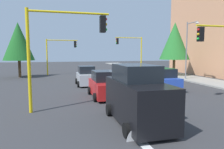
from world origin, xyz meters
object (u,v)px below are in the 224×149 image
traffic_signal_far_left (131,48)px  car_silver (86,76)px  tree_roadside_mid (175,41)px  street_lamp_curbside (189,44)px  traffic_signal_near_right (62,40)px  delivery_van_black (137,96)px  car_red (104,85)px  tree_opposite_side (18,41)px  car_green (137,73)px  car_blue (163,80)px  traffic_signal_far_right (60,50)px

traffic_signal_far_left → car_silver: bearing=-38.9°
tree_roadside_mid → street_lamp_curbside: bearing=-10.3°
traffic_signal_far_left → tree_roadside_mid: tree_roadside_mid is taller
traffic_signal_far_left → traffic_signal_near_right: bearing=-29.8°
traffic_signal_far_left → delivery_van_black: size_ratio=1.23×
car_red → car_silver: bearing=-175.0°
traffic_signal_near_right → traffic_signal_far_left: size_ratio=0.97×
tree_roadside_mid → tree_opposite_side: (-4.00, -21.00, -0.14)m
traffic_signal_far_left → tree_roadside_mid: (6.00, 4.27, 0.81)m
tree_roadside_mid → tree_opposite_side: size_ratio=1.03×
tree_roadside_mid → car_silver: size_ratio=2.04×
traffic_signal_near_right → tree_opposite_side: 18.78m
traffic_signal_near_right → car_green: traffic_signal_near_right is taller
traffic_signal_near_right → car_red: bearing=134.0°
car_green → car_blue: (6.43, -0.13, 0.00)m
car_red → traffic_signal_near_right: bearing=-46.0°
street_lamp_curbside → car_green: bearing=-101.3°
car_silver → traffic_signal_far_left: bearing=141.1°
delivery_van_black → car_silver: delivery_van_black is taller
traffic_signal_far_right → car_green: (9.18, 8.81, -2.90)m
tree_opposite_side → car_blue: (13.61, 14.03, -3.94)m
car_silver → car_red: 6.06m
street_lamp_curbside → tree_roadside_mid: tree_roadside_mid is taller
car_green → traffic_signal_far_right: bearing=-136.2°
tree_opposite_side → delivery_van_black: (21.11, 8.60, -3.55)m
traffic_signal_far_right → car_silver: bearing=12.7°
traffic_signal_near_right → street_lamp_curbside: (-9.61, 14.91, 0.30)m
tree_roadside_mid → car_silver: bearing=-69.2°
traffic_signal_far_left → delivery_van_black: traffic_signal_far_left is taller
tree_roadside_mid → car_red: size_ratio=1.82×
delivery_van_black → car_red: delivery_van_black is taller
traffic_signal_near_right → car_red: size_ratio=1.38×
car_blue → street_lamp_curbside: bearing=130.2°
delivery_van_black → car_green: bearing=158.2°
car_red → car_blue: bearing=104.1°
car_green → tree_opposite_side: bearing=-116.9°
street_lamp_curbside → tree_roadside_mid: size_ratio=0.92×
car_blue → car_red: 5.84m
traffic_signal_near_right → car_blue: traffic_signal_near_right is taller
traffic_signal_near_right → traffic_signal_far_left: (-20.00, 11.44, 0.11)m
traffic_signal_far_right → car_green: traffic_signal_far_right is taller
traffic_signal_far_right → delivery_van_black: 23.47m
traffic_signal_far_right → tree_roadside_mid: (6.00, 15.64, 1.18)m
traffic_signal_near_right → delivery_van_black: (3.11, 3.30, -2.77)m
tree_roadside_mid → car_blue: (9.61, -6.97, -4.07)m
traffic_signal_far_left → tree_opposite_side: size_ratio=0.80×
delivery_van_black → car_silver: 12.13m
tree_opposite_side → car_silver: 12.57m
traffic_signal_near_right → car_green: size_ratio=1.56×
tree_roadside_mid → car_green: (3.18, -6.83, -4.07)m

